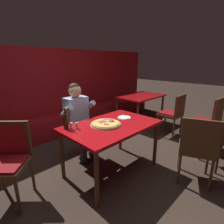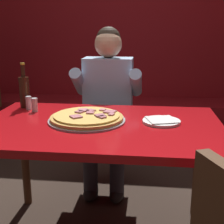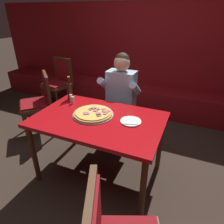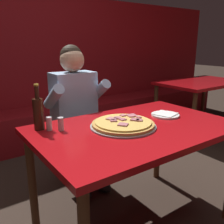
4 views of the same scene
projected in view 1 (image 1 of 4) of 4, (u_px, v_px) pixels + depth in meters
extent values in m
plane|color=#33261E|center=(112.00, 170.00, 2.69)|extent=(24.00, 24.00, 0.00)
cube|color=maroon|center=(42.00, 92.00, 3.90)|extent=(6.80, 0.16, 1.90)
cube|color=maroon|center=(52.00, 126.00, 3.88)|extent=(6.46, 0.48, 0.46)
cylinder|color=#4C2D19|center=(97.00, 180.00, 1.93)|extent=(0.06, 0.06, 0.72)
cylinder|color=#4C2D19|center=(155.00, 144.00, 2.75)|extent=(0.06, 0.06, 0.72)
cylinder|color=#4C2D19|center=(62.00, 155.00, 2.43)|extent=(0.06, 0.06, 0.72)
cylinder|color=#4C2D19|center=(120.00, 131.00, 3.26)|extent=(0.06, 0.06, 0.72)
cube|color=#B20F14|center=(112.00, 126.00, 2.48)|extent=(1.33, 0.86, 0.04)
cylinder|color=#9E9EA3|center=(106.00, 125.00, 2.45)|extent=(0.43, 0.43, 0.01)
cylinder|color=#C69347|center=(106.00, 124.00, 2.44)|extent=(0.41, 0.41, 0.02)
cylinder|color=#E0B251|center=(106.00, 123.00, 2.44)|extent=(0.37, 0.37, 0.01)
cube|color=#A85B66|center=(111.00, 121.00, 2.47)|extent=(0.07, 0.07, 0.01)
cube|color=#B76670|center=(105.00, 121.00, 2.46)|extent=(0.04, 0.04, 0.01)
cube|color=#B76670|center=(112.00, 120.00, 2.53)|extent=(0.04, 0.04, 0.01)
cube|color=#B76670|center=(106.00, 124.00, 2.36)|extent=(0.08, 0.08, 0.01)
cube|color=#A85B66|center=(113.00, 121.00, 2.46)|extent=(0.05, 0.05, 0.01)
cube|color=#B76670|center=(103.00, 121.00, 2.49)|extent=(0.06, 0.06, 0.01)
cube|color=#A85B66|center=(101.00, 122.00, 2.43)|extent=(0.06, 0.06, 0.01)
cube|color=#C6757A|center=(100.00, 121.00, 2.47)|extent=(0.07, 0.08, 0.01)
cube|color=#B76670|center=(109.00, 119.00, 2.56)|extent=(0.08, 0.07, 0.01)
cube|color=#C6757A|center=(105.00, 119.00, 2.56)|extent=(0.04, 0.04, 0.01)
cylinder|color=white|center=(124.00, 118.00, 2.74)|extent=(0.21, 0.21, 0.01)
cube|color=white|center=(124.00, 117.00, 2.74)|extent=(0.19, 0.19, 0.01)
cylinder|color=black|center=(66.00, 122.00, 2.28)|extent=(0.07, 0.07, 0.20)
cylinder|color=black|center=(65.00, 111.00, 2.25)|extent=(0.03, 0.03, 0.08)
cylinder|color=#B29933|center=(65.00, 108.00, 2.23)|extent=(0.03, 0.03, 0.01)
cylinder|color=silver|center=(77.00, 126.00, 2.30)|extent=(0.04, 0.04, 0.07)
cylinder|color=#516B33|center=(77.00, 127.00, 2.31)|extent=(0.03, 0.03, 0.04)
cylinder|color=silver|center=(77.00, 123.00, 2.29)|extent=(0.04, 0.04, 0.01)
cylinder|color=silver|center=(71.00, 126.00, 2.30)|extent=(0.04, 0.04, 0.07)
cylinder|color=#28231E|center=(71.00, 127.00, 2.30)|extent=(0.03, 0.03, 0.04)
cylinder|color=silver|center=(71.00, 123.00, 2.28)|extent=(0.04, 0.04, 0.01)
ellipsoid|color=black|center=(84.00, 159.00, 2.91)|extent=(0.11, 0.24, 0.09)
ellipsoid|color=black|center=(93.00, 155.00, 3.05)|extent=(0.11, 0.24, 0.09)
cylinder|color=#282833|center=(83.00, 149.00, 2.86)|extent=(0.11, 0.11, 0.43)
cylinder|color=#282833|center=(93.00, 145.00, 2.99)|extent=(0.11, 0.11, 0.43)
cube|color=#282833|center=(84.00, 130.00, 2.91)|extent=(0.34, 0.40, 0.12)
cube|color=#9EBCE0|center=(76.00, 112.00, 2.97)|extent=(0.38, 0.22, 0.52)
cylinder|color=#9EBCE0|center=(67.00, 111.00, 2.75)|extent=(0.09, 0.30, 0.25)
cylinder|color=#9EBCE0|center=(89.00, 106.00, 3.05)|extent=(0.09, 0.30, 0.25)
sphere|color=#D6A884|center=(75.00, 91.00, 2.87)|extent=(0.21, 0.21, 0.21)
sphere|color=#2D2319|center=(74.00, 89.00, 2.87)|extent=(0.19, 0.19, 0.19)
cylinder|color=#4C2D19|center=(222.00, 146.00, 2.97)|extent=(0.04, 0.04, 0.47)
cylinder|color=#4C2D19|center=(201.00, 147.00, 2.91)|extent=(0.04, 0.04, 0.47)
cylinder|color=#4C2D19|center=(218.00, 159.00, 2.55)|extent=(0.04, 0.04, 0.47)
cube|color=#4C2D19|center=(223.00, 137.00, 2.69)|extent=(0.62, 0.62, 0.05)
cube|color=maroon|center=(223.00, 135.00, 2.67)|extent=(0.57, 0.57, 0.03)
cylinder|color=#4C2D19|center=(18.00, 197.00, 1.86)|extent=(0.04, 0.04, 0.45)
cylinder|color=#4C2D19|center=(3.00, 175.00, 2.22)|extent=(0.04, 0.04, 0.45)
cylinder|color=#4C2D19|center=(33.00, 175.00, 2.23)|extent=(0.04, 0.04, 0.45)
cube|color=#4C2D19|center=(6.00, 166.00, 1.97)|extent=(0.62, 0.62, 0.05)
cube|color=maroon|center=(5.00, 163.00, 1.96)|extent=(0.57, 0.57, 0.03)
cube|color=#4C2D19|center=(12.00, 139.00, 2.09)|extent=(0.34, 0.34, 0.44)
cube|color=maroon|center=(11.00, 139.00, 2.07)|extent=(0.28, 0.27, 0.37)
cylinder|color=#4C2D19|center=(197.00, 130.00, 3.63)|extent=(0.04, 0.04, 0.47)
cylinder|color=#4C2D19|center=(188.00, 135.00, 3.38)|extent=(0.04, 0.04, 0.47)
cylinder|color=#4C2D19|center=(217.00, 136.00, 3.36)|extent=(0.04, 0.04, 0.47)
cylinder|color=#4C2D19|center=(209.00, 142.00, 3.11)|extent=(0.04, 0.04, 0.47)
cube|color=#4C2D19|center=(204.00, 123.00, 3.30)|extent=(0.46, 0.46, 0.05)
cube|color=maroon|center=(205.00, 121.00, 3.29)|extent=(0.42, 0.42, 0.03)
cube|color=#4C2D19|center=(219.00, 111.00, 3.08)|extent=(0.44, 0.06, 0.48)
cube|color=maroon|center=(217.00, 111.00, 3.10)|extent=(0.36, 0.04, 0.41)
cylinder|color=#4C2D19|center=(207.00, 161.00, 2.54)|extent=(0.04, 0.04, 0.45)
cylinder|color=#4C2D19|center=(180.00, 156.00, 2.68)|extent=(0.04, 0.04, 0.45)
cylinder|color=#4C2D19|center=(211.00, 176.00, 2.20)|extent=(0.04, 0.04, 0.45)
cylinder|color=#4C2D19|center=(179.00, 169.00, 2.34)|extent=(0.04, 0.04, 0.45)
cube|color=#4C2D19|center=(196.00, 149.00, 2.37)|extent=(0.58, 0.58, 0.05)
cube|color=maroon|center=(197.00, 146.00, 2.36)|extent=(0.53, 0.53, 0.03)
cube|color=#4C2D19|center=(200.00, 137.00, 2.12)|extent=(0.21, 0.42, 0.46)
cube|color=maroon|center=(200.00, 137.00, 2.14)|extent=(0.16, 0.34, 0.38)
cylinder|color=#4C2D19|center=(165.00, 121.00, 4.17)|extent=(0.04, 0.04, 0.46)
cylinder|color=#4C2D19|center=(157.00, 126.00, 3.90)|extent=(0.04, 0.04, 0.46)
cylinder|color=#4C2D19|center=(181.00, 125.00, 3.92)|extent=(0.04, 0.04, 0.46)
cylinder|color=#4C2D19|center=(173.00, 130.00, 3.65)|extent=(0.04, 0.04, 0.46)
cube|color=#4C2D19|center=(170.00, 114.00, 3.84)|extent=(0.45, 0.45, 0.05)
cube|color=maroon|center=(170.00, 113.00, 3.82)|extent=(0.42, 0.42, 0.03)
cube|color=#4C2D19|center=(180.00, 105.00, 3.64)|extent=(0.44, 0.05, 0.43)
cube|color=maroon|center=(179.00, 105.00, 3.65)|extent=(0.36, 0.03, 0.36)
cylinder|color=#4C2D19|center=(137.00, 118.00, 4.05)|extent=(0.06, 0.06, 0.72)
cylinder|color=#4C2D19|center=(162.00, 109.00, 4.82)|extent=(0.06, 0.06, 0.72)
cylinder|color=#4C2D19|center=(117.00, 112.00, 4.49)|extent=(0.06, 0.06, 0.72)
cylinder|color=#4C2D19|center=(142.00, 105.00, 5.27)|extent=(0.06, 0.06, 0.72)
cube|color=#B20F14|center=(141.00, 96.00, 4.55)|extent=(1.25, 0.78, 0.04)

